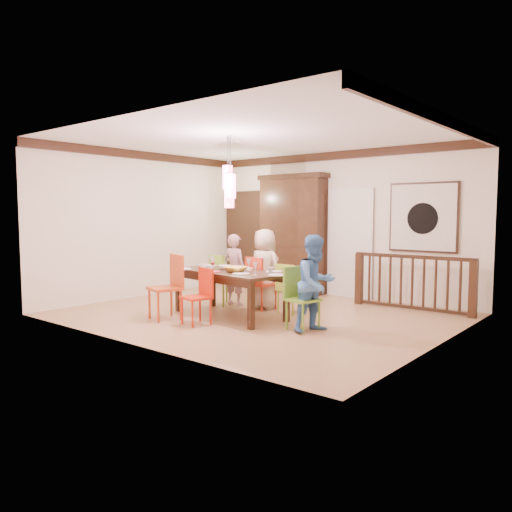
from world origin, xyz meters
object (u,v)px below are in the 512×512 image
Objects in this scene: chair_far_left at (225,276)px; balustrade at (412,282)px; chair_end_right at (303,294)px; person_end_right at (316,283)px; china_hutch at (293,234)px; person_far_mid at (265,269)px; person_far_left at (235,270)px; dining_table at (230,276)px.

balustrade reaches higher than chair_far_left.
person_end_right reaches higher than chair_end_right.
china_hutch is 2.88m from balustrade.
person_far_mid is 1.02× the size of person_end_right.
person_far_left is (0.05, -1.90, -0.59)m from china_hutch.
china_hutch is 1.17× the size of balustrade.
balustrade is (0.66, 2.39, -0.02)m from chair_end_right.
china_hutch reaches higher than person_end_right.
chair_far_left is at bearing 144.60° from dining_table.
chair_end_right is 0.65× the size of person_far_mid.
person_end_right is at bearing 7.43° from dining_table.
balustrade is at bearing -4.62° from chair_end_right.
chair_end_right is 0.36× the size of china_hutch.
chair_far_left is 0.81m from person_far_mid.
chair_far_left is 0.72× the size of person_far_left.
person_end_right is at bearing 173.22° from chair_far_left.
balustrade is at bearing 4.27° from person_end_right.
person_end_right is at bearing -49.63° from china_hutch.
person_far_left is 0.93× the size of person_far_mid.
person_far_mid reaches higher than person_end_right.
china_hutch is 1.91× the size of person_far_left.
chair_end_right is (2.19, -0.71, -0.01)m from chair_far_left.
person_far_left is at bearing -88.52° from china_hutch.
person_end_right is (2.31, -2.72, -0.56)m from china_hutch.
person_far_mid reaches higher than balustrade.
chair_end_right is at bearing -52.42° from china_hutch.
balustrade is (2.10, 2.37, -0.16)m from dining_table.
chair_far_left is at bearing 17.83° from person_far_mid.
balustrade is at bearing 55.97° from dining_table.
dining_table is 1.64m from person_end_right.
person_far_mid is (0.77, 0.20, 0.17)m from chair_far_left.
balustrade is (2.84, 1.68, -0.03)m from chair_far_left.
dining_table is 2.31× the size of chair_end_right.
dining_table is at bearing 125.55° from person_far_left.
chair_end_right is (1.44, -0.02, -0.14)m from dining_table.
china_hutch is at bearing 55.42° from person_end_right.
chair_far_left is 0.44× the size of balustrade.
person_end_right is at bearing 154.67° from person_far_mid.
china_hutch is 2.03m from person_far_mid.
person_far_mid is at bearing 76.34° from person_end_right.
chair_end_right is 2.48m from balustrade.
china_hutch is at bearing 171.77° from balustrade.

